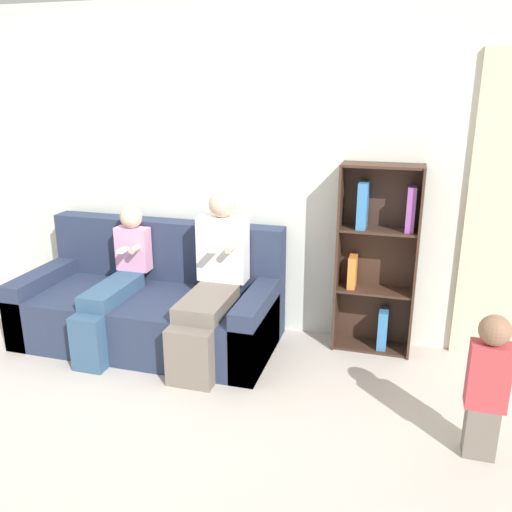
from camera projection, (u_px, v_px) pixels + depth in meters
ground_plane at (161, 380)px, 3.72m from camera, size 14.00×14.00×0.00m
back_wall at (211, 172)px, 4.30m from camera, size 10.00×0.06×2.55m
curtain_panel at (510, 214)px, 3.73m from camera, size 0.58×0.04×2.18m
couch at (152, 305)px, 4.25m from camera, size 1.96×0.93×0.89m
adult_seated at (212, 279)px, 3.90m from camera, size 0.37×0.86×1.20m
child_seated at (115, 282)px, 4.08m from camera, size 0.27×0.87×1.03m
toddler_standing at (487, 384)px, 2.85m from camera, size 0.21×0.16×0.83m
bookshelf at (377, 257)px, 3.99m from camera, size 0.58×0.26×1.41m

